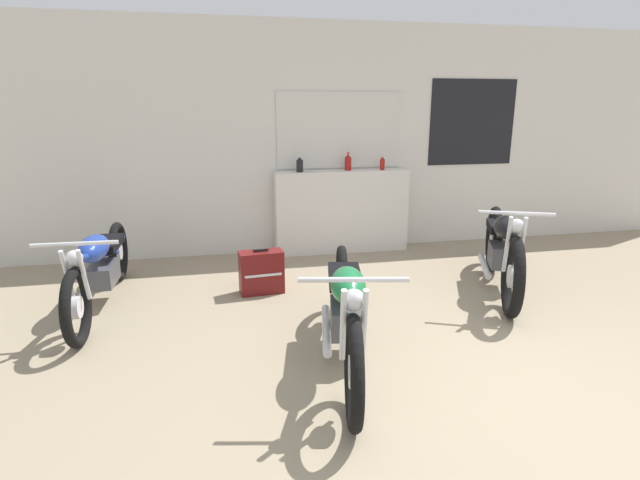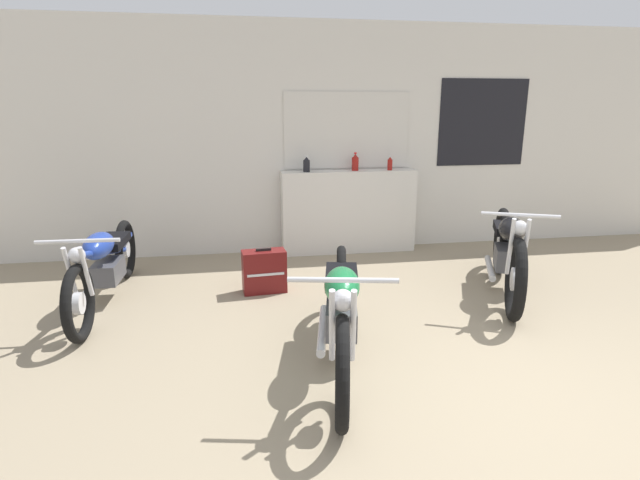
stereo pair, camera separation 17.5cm
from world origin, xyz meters
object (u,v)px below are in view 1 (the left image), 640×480
(bottle_left_center, at_px, (348,162))
(motorcycle_green, at_px, (346,309))
(motorcycle_black, at_px, (502,249))
(motorcycle_blue, at_px, (99,266))
(hard_case_darkred, at_px, (261,272))
(bottle_leftmost, at_px, (300,165))
(bottle_center, at_px, (382,163))

(bottle_left_center, height_order, motorcycle_green, bottle_left_center)
(motorcycle_black, bearing_deg, motorcycle_blue, 174.47)
(bottle_left_center, bearing_deg, hard_case_darkred, -133.69)
(motorcycle_black, distance_m, hard_case_darkred, 2.41)
(bottle_leftmost, distance_m, motorcycle_blue, 2.57)
(bottle_leftmost, distance_m, motorcycle_green, 2.89)
(bottle_leftmost, xyz_separation_m, hard_case_darkred, (-0.61, -1.25, -0.91))
(bottle_center, xyz_separation_m, hard_case_darkred, (-1.66, -1.25, -0.90))
(bottle_leftmost, relative_size, motorcycle_green, 0.09)
(motorcycle_black, relative_size, hard_case_darkred, 4.22)
(bottle_center, bearing_deg, motorcycle_green, -113.35)
(bottle_center, relative_size, hard_case_darkred, 0.40)
(bottle_left_center, relative_size, bottle_center, 1.23)
(motorcycle_blue, bearing_deg, bottle_center, 22.70)
(bottle_leftmost, distance_m, motorcycle_black, 2.53)
(motorcycle_blue, relative_size, hard_case_darkred, 4.82)
(bottle_leftmost, relative_size, bottle_left_center, 0.89)
(bottle_center, distance_m, hard_case_darkred, 2.26)
(motorcycle_green, bearing_deg, bottle_left_center, 74.77)
(bottle_left_center, bearing_deg, motorcycle_black, -56.58)
(hard_case_darkred, bearing_deg, motorcycle_black, -10.53)
(motorcycle_black, bearing_deg, bottle_left_center, 123.42)
(motorcycle_blue, bearing_deg, motorcycle_green, -37.47)
(bottle_left_center, height_order, hard_case_darkred, bottle_left_center)
(motorcycle_green, bearing_deg, motorcycle_blue, 142.53)
(bottle_center, bearing_deg, bottle_leftmost, 179.74)
(bottle_center, xyz_separation_m, motorcycle_blue, (-3.14, -1.31, -0.72))
(motorcycle_black, height_order, hard_case_darkred, motorcycle_black)
(motorcycle_blue, distance_m, hard_case_darkred, 1.49)
(motorcycle_green, height_order, hard_case_darkred, motorcycle_green)
(bottle_leftmost, relative_size, bottle_center, 1.09)
(motorcycle_blue, height_order, motorcycle_black, motorcycle_black)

